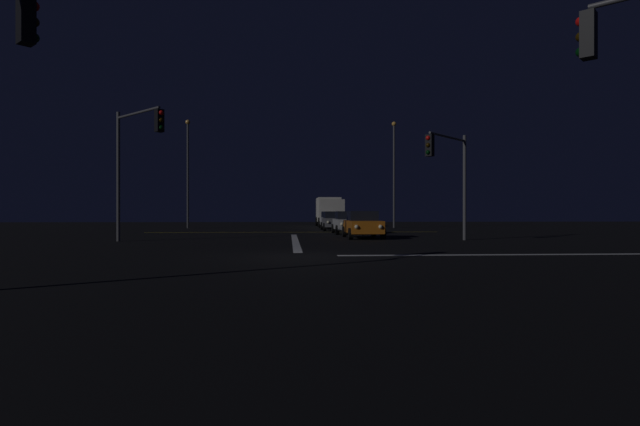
% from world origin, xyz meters
% --- Properties ---
extents(ground, '(120.00, 120.00, 0.10)m').
position_xyz_m(ground, '(0.00, 0.00, -0.05)').
color(ground, black).
extents(stop_line_north, '(0.35, 14.96, 0.01)m').
position_xyz_m(stop_line_north, '(0.00, 8.71, 0.00)').
color(stop_line_north, white).
rests_on(stop_line_north, ground).
extents(centre_line_ns, '(22.00, 0.15, 0.01)m').
position_xyz_m(centre_line_ns, '(0.00, 20.31, 0.00)').
color(centre_line_ns, yellow).
rests_on(centre_line_ns, ground).
extents(crosswalk_bar_east, '(14.96, 0.40, 0.01)m').
position_xyz_m(crosswalk_bar_east, '(8.81, 0.00, 0.00)').
color(crosswalk_bar_east, white).
rests_on(crosswalk_bar_east, ground).
extents(sedan_orange, '(2.02, 4.33, 1.57)m').
position_xyz_m(sedan_orange, '(3.93, 11.50, 0.80)').
color(sedan_orange, '#C66014').
rests_on(sedan_orange, ground).
extents(sedan_silver, '(2.02, 4.33, 1.57)m').
position_xyz_m(sedan_silver, '(3.79, 17.42, 0.80)').
color(sedan_silver, '#B7B7BC').
rests_on(sedan_silver, ground).
extents(sedan_gray, '(2.02, 4.33, 1.57)m').
position_xyz_m(sedan_gray, '(3.42, 24.07, 0.80)').
color(sedan_gray, slate).
rests_on(sedan_gray, ground).
extents(sedan_white, '(2.02, 4.33, 1.57)m').
position_xyz_m(sedan_white, '(3.58, 29.34, 0.80)').
color(sedan_white, silver).
rests_on(sedan_white, ground).
extents(box_truck, '(2.68, 8.28, 3.08)m').
position_xyz_m(box_truck, '(3.99, 35.94, 1.71)').
color(box_truck, beige).
rests_on(box_truck, ground).
extents(traffic_signal_ne, '(3.00, 3.00, 5.64)m').
position_xyz_m(traffic_signal_ne, '(7.90, 7.90, 3.89)').
color(traffic_signal_ne, '#4C4C51').
rests_on(traffic_signal_ne, ground).
extents(traffic_signal_nw, '(3.11, 3.11, 6.67)m').
position_xyz_m(traffic_signal_nw, '(-7.96, 7.96, 4.57)').
color(traffic_signal_nw, '#4C4C51').
rests_on(traffic_signal_nw, ground).
extents(streetlamp_left_far, '(0.44, 0.44, 10.20)m').
position_xyz_m(streetlamp_left_far, '(-9.81, 30.31, 5.81)').
color(streetlamp_left_far, '#424247').
rests_on(streetlamp_left_far, ground).
extents(streetlamp_right_far, '(0.44, 0.44, 10.25)m').
position_xyz_m(streetlamp_right_far, '(9.81, 30.31, 5.83)').
color(streetlamp_right_far, '#424247').
rests_on(streetlamp_right_far, ground).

